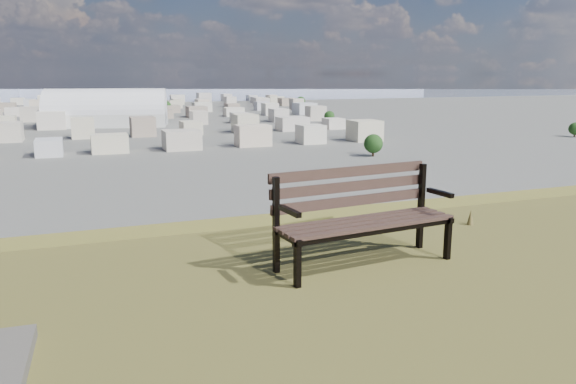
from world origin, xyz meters
name	(u,v)px	position (x,y,z in m)	size (l,w,h in m)	color
park_bench	(361,211)	(0.55, 2.46, 25.50)	(1.73, 0.71, 0.88)	#3A2922
arena	(107,115)	(14.76, 305.82, 5.98)	(64.01, 37.26, 25.36)	silver
city_blocks	(76,110)	(0.00, 394.44, 3.50)	(395.00, 361.00, 7.00)	beige
city_trees	(22,117)	(-26.39, 319.00, 4.83)	(406.52, 387.20, 9.98)	#332719
bay_water	(73,92)	(0.00, 900.00, 0.00)	(2400.00, 700.00, 0.12)	#808BA3
far_hills	(42,74)	(-60.92, 1402.93, 25.47)	(2050.00, 340.00, 60.00)	#A0A7C7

